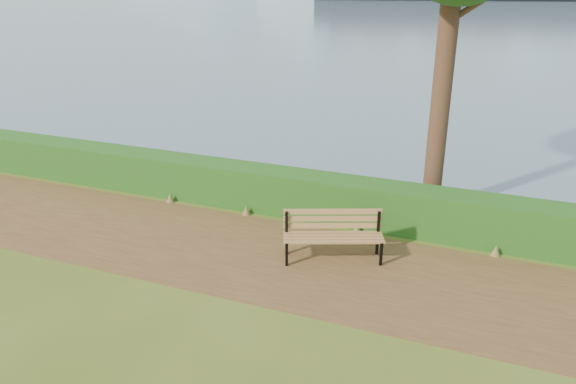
% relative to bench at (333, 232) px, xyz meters
% --- Properties ---
extents(ground, '(140.00, 140.00, 0.00)m').
position_rel_bench_xyz_m(ground, '(-1.43, -0.78, -0.57)').
color(ground, '#4A5919').
rests_on(ground, ground).
extents(path, '(40.00, 3.40, 0.01)m').
position_rel_bench_xyz_m(path, '(-1.43, -0.48, -0.57)').
color(path, '#53351C').
rests_on(path, ground).
extents(hedge, '(32.00, 0.85, 1.00)m').
position_rel_bench_xyz_m(hedge, '(-1.43, 1.82, -0.07)').
color(hedge, '#194915').
rests_on(hedge, ground).
extents(bench, '(2.04, 1.27, 0.99)m').
position_rel_bench_xyz_m(bench, '(0.00, 0.00, 0.00)').
color(bench, black).
rests_on(bench, ground).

